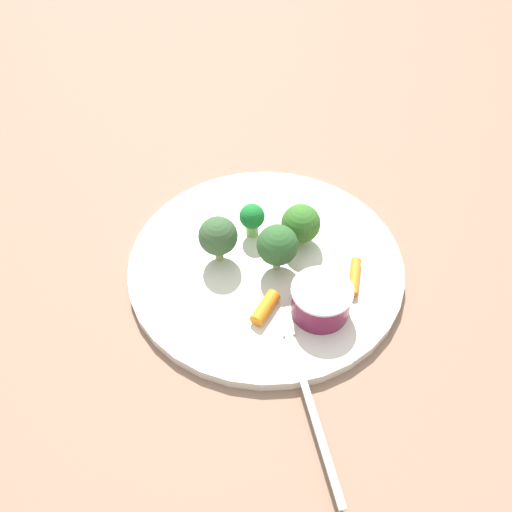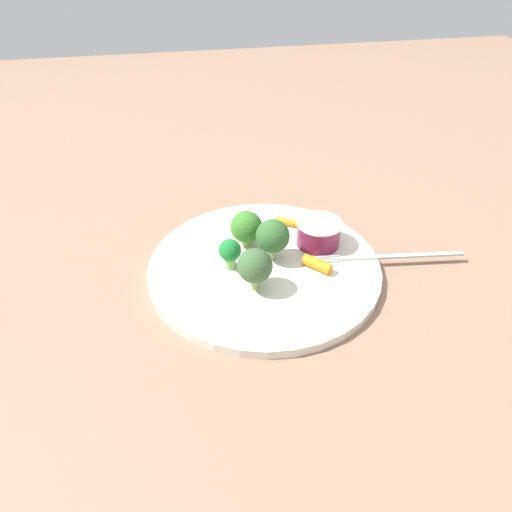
% 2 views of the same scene
% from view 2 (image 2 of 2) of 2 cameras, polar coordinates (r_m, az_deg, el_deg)
% --- Properties ---
extents(ground_plane, '(2.40, 2.40, 0.00)m').
position_cam_2_polar(ground_plane, '(0.59, 1.03, -1.81)').
color(ground_plane, '#8C6A54').
extents(plate, '(0.30, 0.30, 0.01)m').
position_cam_2_polar(plate, '(0.59, 1.04, -1.36)').
color(plate, silver).
rests_on(plate, ground_plane).
extents(sauce_cup, '(0.06, 0.06, 0.04)m').
position_cam_2_polar(sauce_cup, '(0.62, 7.86, 2.86)').
color(sauce_cup, maroon).
rests_on(sauce_cup, plate).
extents(broccoli_floret_0, '(0.04, 0.04, 0.06)m').
position_cam_2_polar(broccoli_floret_0, '(0.53, -0.14, -1.28)').
color(broccoli_floret_0, '#95A95F').
rests_on(broccoli_floret_0, plate).
extents(broccoli_floret_1, '(0.04, 0.04, 0.06)m').
position_cam_2_polar(broccoli_floret_1, '(0.57, 2.11, 2.47)').
color(broccoli_floret_1, '#94A86C').
rests_on(broccoli_floret_1, plate).
extents(broccoli_floret_2, '(0.04, 0.04, 0.05)m').
position_cam_2_polar(broccoli_floret_2, '(0.60, -1.21, 3.62)').
color(broccoli_floret_2, '#95A858').
rests_on(broccoli_floret_2, plate).
extents(broccoli_floret_3, '(0.03, 0.03, 0.04)m').
position_cam_2_polar(broccoli_floret_3, '(0.56, -3.26, 0.44)').
color(broccoli_floret_3, '#84B864').
rests_on(broccoli_floret_3, plate).
extents(carrot_stick_0, '(0.04, 0.04, 0.01)m').
position_cam_2_polar(carrot_stick_0, '(0.58, 7.69, -1.03)').
color(carrot_stick_0, orange).
rests_on(carrot_stick_0, plate).
extents(carrot_stick_1, '(0.05, 0.03, 0.01)m').
position_cam_2_polar(carrot_stick_1, '(0.66, 4.42, 4.19)').
color(carrot_stick_1, orange).
rests_on(carrot_stick_1, plate).
extents(fork, '(0.19, 0.03, 0.00)m').
position_cam_2_polar(fork, '(0.62, 16.35, -0.07)').
color(fork, '#B0C2B6').
rests_on(fork, plate).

